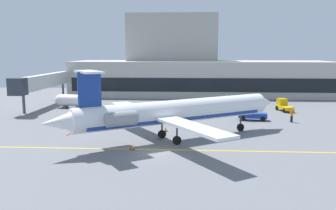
{
  "coord_description": "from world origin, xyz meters",
  "views": [
    {
      "loc": [
        3.47,
        -33.23,
        9.73
      ],
      "look_at": [
        0.66,
        11.39,
        3.0
      ],
      "focal_mm": 38.13,
      "sensor_mm": 36.0,
      "label": 1
    }
  ],
  "objects_px": {
    "pushback_tractor": "(168,108)",
    "belt_loader": "(250,113)",
    "marshaller": "(292,115)",
    "baggage_tug": "(284,105)",
    "regional_jet": "(174,112)",
    "fuel_tank": "(72,100)"
  },
  "relations": [
    {
      "from": "baggage_tug",
      "to": "fuel_tank",
      "type": "xyz_separation_m",
      "value": [
        -35.87,
        0.69,
        0.43
      ]
    },
    {
      "from": "fuel_tank",
      "to": "pushback_tractor",
      "type": "bearing_deg",
      "value": -15.97
    },
    {
      "from": "belt_loader",
      "to": "pushback_tractor",
      "type": "bearing_deg",
      "value": 160.54
    },
    {
      "from": "regional_jet",
      "to": "belt_loader",
      "type": "bearing_deg",
      "value": 50.51
    },
    {
      "from": "pushback_tractor",
      "to": "fuel_tank",
      "type": "bearing_deg",
      "value": 164.03
    },
    {
      "from": "regional_jet",
      "to": "fuel_tank",
      "type": "height_order",
      "value": "regional_jet"
    },
    {
      "from": "regional_jet",
      "to": "pushback_tractor",
      "type": "xyz_separation_m",
      "value": [
        -1.73,
        16.69,
        -2.24
      ]
    },
    {
      "from": "pushback_tractor",
      "to": "belt_loader",
      "type": "distance_m",
      "value": 12.72
    },
    {
      "from": "regional_jet",
      "to": "baggage_tug",
      "type": "distance_m",
      "value": 27.1
    },
    {
      "from": "fuel_tank",
      "to": "regional_jet",
      "type": "bearing_deg",
      "value": -49.02
    },
    {
      "from": "belt_loader",
      "to": "marshaller",
      "type": "bearing_deg",
      "value": -12.5
    },
    {
      "from": "pushback_tractor",
      "to": "belt_loader",
      "type": "height_order",
      "value": "belt_loader"
    },
    {
      "from": "marshaller",
      "to": "fuel_tank",
      "type": "bearing_deg",
      "value": 163.34
    },
    {
      "from": "pushback_tractor",
      "to": "marshaller",
      "type": "height_order",
      "value": "pushback_tractor"
    },
    {
      "from": "regional_jet",
      "to": "fuel_tank",
      "type": "distance_m",
      "value": 28.61
    },
    {
      "from": "regional_jet",
      "to": "pushback_tractor",
      "type": "relative_size",
      "value": 6.6
    },
    {
      "from": "regional_jet",
      "to": "belt_loader",
      "type": "height_order",
      "value": "regional_jet"
    },
    {
      "from": "belt_loader",
      "to": "marshaller",
      "type": "relative_size",
      "value": 2.11
    },
    {
      "from": "baggage_tug",
      "to": "regional_jet",
      "type": "bearing_deg",
      "value": -129.42
    },
    {
      "from": "fuel_tank",
      "to": "marshaller",
      "type": "height_order",
      "value": "fuel_tank"
    },
    {
      "from": "regional_jet",
      "to": "marshaller",
      "type": "relative_size",
      "value": 12.8
    },
    {
      "from": "fuel_tank",
      "to": "baggage_tug",
      "type": "bearing_deg",
      "value": -1.1
    }
  ]
}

